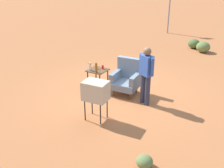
% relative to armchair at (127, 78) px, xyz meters
% --- Properties ---
extents(ground_plane, '(60.00, 60.00, 0.00)m').
position_rel_armchair_xyz_m(ground_plane, '(-0.13, -0.05, -0.50)').
color(ground_plane, '#B76B3D').
extents(armchair, '(0.84, 0.85, 1.06)m').
position_rel_armchair_xyz_m(armchair, '(0.00, 0.00, 0.00)').
color(armchair, brown).
rests_on(armchair, ground).
extents(side_table, '(0.56, 0.56, 0.63)m').
position_rel_armchair_xyz_m(side_table, '(-0.92, -0.19, 0.04)').
color(side_table, black).
rests_on(side_table, ground).
extents(tv_on_stand, '(0.64, 0.50, 1.03)m').
position_rel_armchair_xyz_m(tv_on_stand, '(0.08, -1.75, 0.28)').
color(tv_on_stand, black).
rests_on(tv_on_stand, ground).
extents(person_standing, '(0.52, 0.36, 1.64)m').
position_rel_armchair_xyz_m(person_standing, '(0.77, -0.34, 0.44)').
color(person_standing, '#2D3347').
rests_on(person_standing, ground).
extents(road_sign, '(0.33, 0.33, 2.44)m').
position_rel_armchair_xyz_m(road_sign, '(-1.77, 8.13, 0.88)').
color(road_sign, gray).
rests_on(road_sign, ground).
extents(bottle_tall_amber, '(0.07, 0.07, 0.30)m').
position_rel_armchair_xyz_m(bottle_tall_amber, '(-0.83, -0.40, 0.29)').
color(bottle_tall_amber, brown).
rests_on(bottle_tall_amber, side_table).
extents(soda_can_red, '(0.07, 0.07, 0.12)m').
position_rel_armchair_xyz_m(soda_can_red, '(-0.83, -0.06, 0.20)').
color(soda_can_red, red).
rests_on(soda_can_red, side_table).
extents(soda_can_blue, '(0.07, 0.07, 0.12)m').
position_rel_armchair_xyz_m(soda_can_blue, '(-1.00, -0.16, 0.20)').
color(soda_can_blue, blue).
rests_on(soda_can_blue, side_table).
extents(flower_vase, '(0.15, 0.10, 0.27)m').
position_rel_armchair_xyz_m(flower_vase, '(-1.10, -0.36, 0.28)').
color(flower_vase, silver).
rests_on(flower_vase, side_table).
extents(shrub_near, '(0.61, 0.61, 0.47)m').
position_rel_armchair_xyz_m(shrub_near, '(0.91, 5.46, -0.26)').
color(shrub_near, olive).
rests_on(shrub_near, ground).
extents(shrub_mid, '(0.55, 0.55, 0.43)m').
position_rel_armchair_xyz_m(shrub_mid, '(0.38, 5.87, -0.28)').
color(shrub_mid, '#516B38').
rests_on(shrub_mid, ground).
extents(shrub_far, '(0.33, 0.33, 0.26)m').
position_rel_armchair_xyz_m(shrub_far, '(1.90, -2.76, -0.37)').
color(shrub_far, olive).
rests_on(shrub_far, ground).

